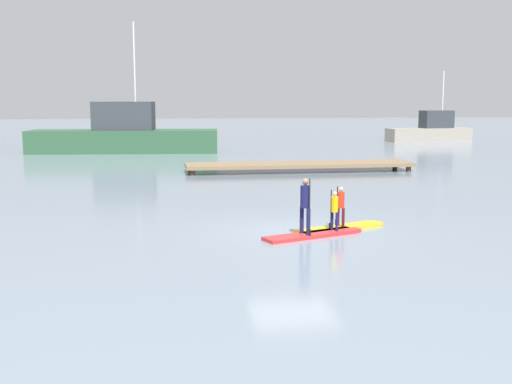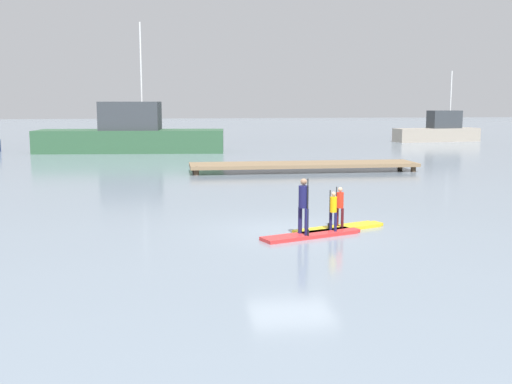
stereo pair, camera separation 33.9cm
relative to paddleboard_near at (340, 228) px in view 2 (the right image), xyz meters
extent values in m
plane|color=gray|center=(-1.48, -0.18, -0.05)|extent=(240.00, 240.00, 0.00)
cube|color=gold|center=(-0.07, -0.03, 0.00)|extent=(2.88, 1.63, 0.10)
cube|color=gold|center=(1.30, 0.52, 0.00)|extent=(0.38, 0.48, 0.09)
cylinder|color=#4C1419|center=(-0.05, 0.11, 0.33)|extent=(0.09, 0.09, 0.57)
cylinder|color=#4C1419|center=(0.04, -0.12, 0.33)|extent=(0.09, 0.09, 0.57)
cylinder|color=red|center=(0.00, 0.00, 0.85)|extent=(0.27, 0.27, 0.47)
sphere|color=tan|center=(0.00, 0.00, 1.17)|extent=(0.14, 0.14, 0.14)
cylinder|color=black|center=(-0.07, 0.16, 0.64)|extent=(0.03, 0.03, 1.18)
cube|color=black|center=(-0.07, 0.16, 0.14)|extent=(0.08, 0.14, 0.18)
cube|color=red|center=(-1.11, -0.83, 0.00)|extent=(2.97, 1.63, 0.10)
cube|color=red|center=(0.31, -0.29, 0.00)|extent=(0.38, 0.49, 0.09)
cylinder|color=#19194C|center=(-1.37, -0.76, 0.43)|extent=(0.11, 0.11, 0.76)
cylinder|color=#19194C|center=(-1.25, -1.07, 0.43)|extent=(0.11, 0.11, 0.76)
cylinder|color=#19194C|center=(-1.31, -0.91, 1.12)|extent=(0.36, 0.36, 0.62)
sphere|color=#8C664C|center=(-1.31, -0.91, 1.54)|extent=(0.18, 0.18, 0.18)
cylinder|color=black|center=(-1.24, -1.11, 0.85)|extent=(0.03, 0.03, 1.60)
cube|color=black|center=(-1.24, -1.11, 0.14)|extent=(0.08, 0.14, 0.18)
cylinder|color=#19194C|center=(-0.39, -0.44, 0.32)|extent=(0.08, 0.08, 0.54)
cylinder|color=#19194C|center=(-0.31, -0.65, 0.32)|extent=(0.08, 0.08, 0.54)
cylinder|color=#F2B20C|center=(-0.35, -0.55, 0.81)|extent=(0.26, 0.26, 0.45)
sphere|color=tan|center=(-0.35, -0.55, 1.12)|extent=(0.13, 0.13, 0.13)
cylinder|color=black|center=(-0.41, -0.39, 0.63)|extent=(0.03, 0.03, 1.16)
cube|color=black|center=(-0.41, -0.39, 0.14)|extent=(0.08, 0.14, 0.18)
cube|color=#2D5638|center=(-7.82, 29.78, 0.78)|extent=(14.11, 4.87, 1.67)
cube|color=#33383D|center=(-7.80, 29.78, 2.66)|extent=(4.60, 3.41, 2.09)
cylinder|color=silver|center=(-6.93, 29.70, 6.59)|extent=(0.12, 0.12, 5.76)
cube|color=#9E9384|center=(20.12, 38.30, 0.58)|extent=(8.48, 3.00, 1.25)
cube|color=#33383D|center=(20.88, 38.40, 2.03)|extent=(3.14, 1.90, 1.66)
cylinder|color=silver|center=(21.47, 38.48, 4.71)|extent=(0.12, 0.12, 3.70)
cube|color=#846B4C|center=(2.26, 15.39, 0.32)|extent=(12.38, 2.58, 0.18)
cylinder|color=#473828|center=(-3.63, 14.40, 0.18)|extent=(0.28, 0.28, 0.46)
cylinder|color=#473828|center=(-3.63, 16.39, 0.18)|extent=(0.28, 0.28, 0.46)
cylinder|color=#473828|center=(8.15, 14.40, 0.18)|extent=(0.28, 0.28, 0.46)
cylinder|color=#473828|center=(8.15, 16.39, 0.18)|extent=(0.28, 0.28, 0.46)
camera|label=1|loc=(-5.34, -17.63, 3.77)|focal=43.62mm
camera|label=2|loc=(-5.01, -17.68, 3.77)|focal=43.62mm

